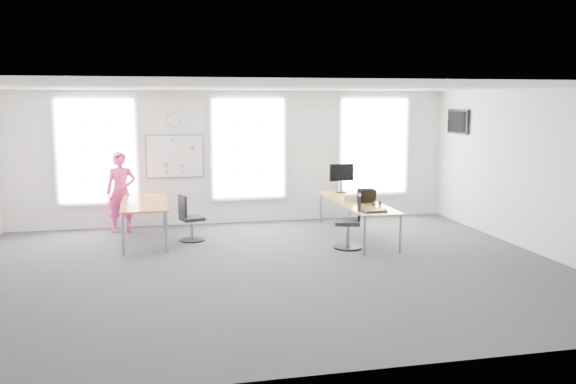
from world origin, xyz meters
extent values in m
plane|color=#27262B|center=(0.00, 0.00, 0.00)|extent=(10.00, 10.00, 0.00)
plane|color=white|center=(0.00, 0.00, 3.00)|extent=(10.00, 10.00, 0.00)
plane|color=silver|center=(0.00, 4.00, 1.50)|extent=(10.00, 0.00, 10.00)
plane|color=silver|center=(0.00, -4.00, 1.50)|extent=(10.00, 0.00, 10.00)
plane|color=silver|center=(5.00, 0.00, 1.50)|extent=(0.00, 10.00, 10.00)
cube|color=silver|center=(-3.00, 3.97, 1.70)|extent=(1.60, 0.06, 2.20)
cube|color=silver|center=(0.30, 3.97, 1.70)|extent=(1.60, 0.06, 2.20)
cube|color=silver|center=(3.30, 3.97, 1.70)|extent=(1.60, 0.06, 2.20)
cube|color=#C48230|center=(2.21, 1.97, 0.73)|extent=(0.81, 3.05, 0.03)
cylinder|color=gray|center=(1.86, 0.51, 0.36)|extent=(0.05, 0.05, 0.71)
cylinder|color=gray|center=(2.55, 0.51, 0.36)|extent=(0.05, 0.05, 0.71)
cylinder|color=gray|center=(1.86, 3.44, 0.36)|extent=(0.05, 0.05, 0.71)
cylinder|color=gray|center=(2.55, 3.44, 0.36)|extent=(0.05, 0.05, 0.71)
cube|color=#C48230|center=(-2.01, 2.50, 0.79)|extent=(0.88, 2.21, 0.03)
cylinder|color=gray|center=(-2.39, 1.45, 0.39)|extent=(0.06, 0.06, 0.77)
cylinder|color=gray|center=(-1.63, 1.45, 0.39)|extent=(0.06, 0.06, 0.77)
cylinder|color=gray|center=(-2.39, 3.54, 0.39)|extent=(0.06, 0.06, 0.77)
cylinder|color=gray|center=(-1.63, 3.54, 0.39)|extent=(0.06, 0.06, 0.77)
cylinder|color=black|center=(1.74, 1.09, 0.02)|extent=(0.55, 0.55, 0.03)
cylinder|color=gray|center=(1.74, 1.09, 0.25)|extent=(0.06, 0.06, 0.44)
cube|color=black|center=(1.74, 1.09, 0.50)|extent=(0.59, 0.59, 0.07)
cube|color=black|center=(1.94, 1.02, 0.79)|extent=(0.20, 0.44, 0.47)
cylinder|color=black|center=(-1.11, 2.36, 0.01)|extent=(0.50, 0.50, 0.03)
cylinder|color=gray|center=(-1.11, 2.36, 0.23)|extent=(0.06, 0.06, 0.40)
cube|color=black|center=(-1.11, 2.36, 0.45)|extent=(0.52, 0.52, 0.07)
cube|color=black|center=(-1.29, 2.30, 0.72)|extent=(0.16, 0.40, 0.43)
imported|color=#EE2B79|center=(-2.51, 3.53, 0.86)|extent=(0.64, 0.43, 1.71)
cube|color=white|center=(-1.35, 3.97, 1.55)|extent=(1.20, 0.03, 0.90)
cylinder|color=gray|center=(-1.35, 3.97, 2.35)|extent=(0.30, 0.04, 0.30)
cube|color=black|center=(4.95, 3.00, 2.30)|extent=(0.06, 0.90, 0.55)
cube|color=black|center=(2.13, 0.72, 0.75)|extent=(0.48, 0.23, 0.02)
ellipsoid|color=black|center=(2.39, 0.86, 0.76)|extent=(0.08, 0.11, 0.04)
cylinder|color=black|center=(2.31, 1.14, 0.75)|extent=(0.07, 0.07, 0.01)
cylinder|color=black|center=(2.35, 1.38, 0.78)|extent=(0.04, 0.08, 0.08)
cylinder|color=black|center=(2.48, 1.38, 0.78)|extent=(0.04, 0.08, 0.08)
cylinder|color=gold|center=(2.35, 1.38, 0.78)|extent=(0.01, 0.09, 0.09)
cube|color=black|center=(2.42, 1.38, 0.83)|extent=(0.14, 0.02, 0.01)
cube|color=black|center=(2.32, 1.74, 0.89)|extent=(0.36, 0.13, 0.29)
cube|color=orange|center=(2.32, 1.66, 0.88)|extent=(0.34, 0.14, 0.26)
cube|color=black|center=(2.32, 1.64, 0.89)|extent=(0.36, 0.15, 0.28)
cube|color=beige|center=(2.12, 2.13, 0.80)|extent=(0.33, 0.25, 0.11)
cylinder|color=black|center=(2.26, 3.18, 0.75)|extent=(0.24, 0.24, 0.02)
cylinder|color=black|center=(2.26, 3.18, 0.87)|extent=(0.05, 0.05, 0.24)
cube|color=black|center=(2.26, 3.16, 1.19)|extent=(0.58, 0.11, 0.39)
cube|color=black|center=(2.26, 3.14, 1.19)|extent=(0.53, 0.07, 0.34)
camera|label=1|loc=(-1.84, -9.68, 2.80)|focal=38.00mm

